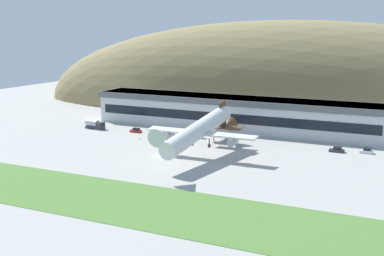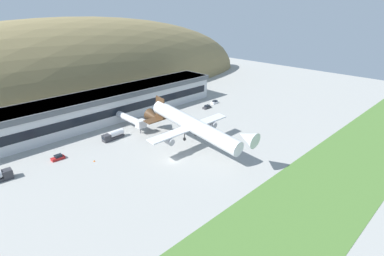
{
  "view_description": "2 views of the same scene",
  "coord_description": "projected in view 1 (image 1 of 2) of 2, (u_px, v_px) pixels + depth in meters",
  "views": [
    {
      "loc": [
        75.48,
        -133.43,
        37.93
      ],
      "look_at": [
        7.07,
        5.95,
        7.92
      ],
      "focal_mm": 50.0,
      "sensor_mm": 36.0,
      "label": 1
    },
    {
      "loc": [
        -54.38,
        -63.25,
        45.65
      ],
      "look_at": [
        12.21,
        4.02,
        6.47
      ],
      "focal_mm": 28.0,
      "sensor_mm": 36.0,
      "label": 2
    }
  ],
  "objects": [
    {
      "name": "traffic_cone_0",
      "position": [
        140.0,
        138.0,
        180.34
      ],
      "size": [
        0.52,
        0.52,
        0.58
      ],
      "color": "orange",
      "rests_on": "ground_plane"
    },
    {
      "name": "fuel_truck",
      "position": [
        190.0,
        133.0,
        183.72
      ],
      "size": [
        8.49,
        2.71,
        3.15
      ],
      "color": "#333338",
      "rests_on": "ground_plane"
    },
    {
      "name": "cargo_airplane",
      "position": [
        200.0,
        130.0,
        153.64
      ],
      "size": [
        33.96,
        49.54,
        11.72
      ],
      "color": "silver"
    },
    {
      "name": "service_car_2",
      "position": [
        367.0,
        151.0,
        160.46
      ],
      "size": [
        3.92,
        1.89,
        1.6
      ],
      "color": "silver",
      "rests_on": "ground_plane"
    },
    {
      "name": "hill_backdrop",
      "position": [
        287.0,
        113.0,
        233.17
      ],
      "size": [
        254.38,
        58.68,
        80.22
      ],
      "primitive_type": "ellipsoid",
      "color": "olive",
      "rests_on": "ground_plane"
    },
    {
      "name": "box_truck",
      "position": [
        95.0,
        125.0,
        198.08
      ],
      "size": [
        7.86,
        2.84,
        3.29
      ],
      "color": "#333338",
      "rests_on": "ground_plane"
    },
    {
      "name": "ground_plane",
      "position": [
        162.0,
        156.0,
        157.45
      ],
      "size": [
        336.94,
        336.94,
        0.0
      ],
      "primitive_type": "plane",
      "color": "#9E9E99"
    },
    {
      "name": "service_car_1",
      "position": [
        337.0,
        150.0,
        161.99
      ],
      "size": [
        4.57,
        2.09,
        1.54
      ],
      "color": "#333338",
      "rests_on": "ground_plane"
    },
    {
      "name": "jetway_0",
      "position": [
        220.0,
        126.0,
        181.52
      ],
      "size": [
        3.38,
        16.78,
        5.43
      ],
      "color": "silver",
      "rests_on": "ground_plane"
    },
    {
      "name": "terminal_building",
      "position": [
        235.0,
        111.0,
        196.53
      ],
      "size": [
        110.7,
        16.59,
        11.85
      ],
      "color": "silver",
      "rests_on": "ground_plane"
    },
    {
      "name": "grass_strip_foreground",
      "position": [
        76.0,
        193.0,
        122.25
      ],
      "size": [
        303.25,
        25.71,
        0.08
      ],
      "primitive_type": "cube",
      "color": "#4C7533",
      "rests_on": "ground_plane"
    },
    {
      "name": "service_car_0",
      "position": [
        136.0,
        131.0,
        191.7
      ],
      "size": [
        4.05,
        1.87,
        1.59
      ],
      "color": "#B21E1E",
      "rests_on": "ground_plane"
    }
  ]
}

